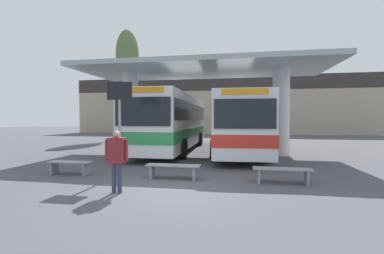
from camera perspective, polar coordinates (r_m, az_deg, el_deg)
ground_plane at (r=7.62m, az=-5.30°, el=-13.08°), size 100.00×100.00×0.00m
townhouse_backdrop at (r=33.30m, az=6.64°, el=5.84°), size 40.00×0.58×7.36m
station_canopy at (r=14.58m, az=2.24°, el=10.04°), size 13.50×5.53×4.86m
transit_bus_left_bay at (r=16.11m, az=-4.10°, el=1.40°), size 2.97×11.33×3.30m
transit_bus_center_bay at (r=15.37m, az=9.99°, el=1.04°), size 3.14×11.33×3.13m
waiting_bench_near_pillar at (r=8.50m, az=-4.21°, el=-9.13°), size 1.78×0.44×0.46m
waiting_bench_mid_platform at (r=8.36m, az=19.43°, el=-9.42°), size 1.74×0.44×0.46m
waiting_bench_far_platform at (r=10.07m, az=-25.48°, el=-7.61°), size 1.57×0.44×0.46m
info_sign_platform at (r=9.22m, az=-15.80°, el=3.77°), size 0.90×0.09×3.22m
pedestrian_waiting at (r=7.07m, az=-16.42°, el=-6.00°), size 0.61×0.30×1.65m
poplar_tree_behind_left at (r=27.10m, az=-14.17°, el=15.07°), size 2.24×2.24×10.77m
parked_car_street at (r=30.93m, az=-8.12°, el=0.01°), size 4.53×2.22×2.03m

